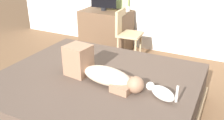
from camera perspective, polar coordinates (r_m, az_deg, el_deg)
name	(u,v)px	position (r m, az deg, el deg)	size (l,w,h in m)	color
ground_plane	(104,114)	(2.97, -1.96, -12.22)	(16.00, 16.00, 0.00)	brown
bed	(96,96)	(2.86, -3.63, -8.23)	(2.22, 1.90, 0.47)	#997A56
person_lying	(99,71)	(2.63, -2.96, -2.53)	(0.94, 0.36, 0.34)	#CCB299
cat	(161,92)	(2.38, 11.26, -7.32)	(0.34, 0.20, 0.21)	silver
desk	(106,30)	(4.69, -1.34, 6.86)	(0.90, 0.56, 0.74)	brown
tv_monitor	(104,0)	(4.57, -1.93, 13.55)	(0.48, 0.10, 0.35)	black
cup	(128,9)	(4.51, 3.64, 11.59)	(0.07, 0.07, 0.09)	white
chair_by_desk	(126,31)	(4.18, 3.22, 6.64)	(0.41, 0.41, 0.86)	tan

